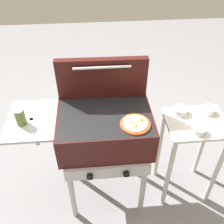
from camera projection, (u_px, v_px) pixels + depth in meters
ground_plane at (106, 191)px, 2.31m from camera, size 8.00×8.00×0.00m
grill at (103, 131)px, 1.81m from camera, size 0.96×0.53×0.90m
grill_lid_open at (102, 78)px, 1.79m from camera, size 0.63×0.09×0.30m
pizza_cheese at (135, 124)px, 1.64m from camera, size 0.19×0.19×0.03m
sauce_jar at (20, 117)px, 1.62m from camera, size 0.06×0.06×0.11m
prep_table at (191, 144)px, 1.99m from camera, size 0.44×0.36×0.78m
topping_bowl_near at (209, 110)px, 1.91m from camera, size 0.09×0.09×0.04m
topping_bowl_far at (199, 130)px, 1.75m from camera, size 0.10×0.10×0.04m
topping_bowl_middle at (180, 111)px, 1.91m from camera, size 0.11×0.11×0.04m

